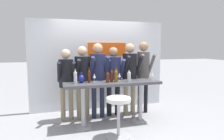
% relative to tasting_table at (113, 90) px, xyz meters
% --- Properties ---
extents(ground_plane, '(40.00, 40.00, 0.00)m').
position_rel_tasting_table_xyz_m(ground_plane, '(0.00, 0.00, -0.77)').
color(ground_plane, '#9E9EA3').
extents(back_wall, '(3.70, 0.12, 2.40)m').
position_rel_tasting_table_xyz_m(back_wall, '(0.00, 1.29, 0.43)').
color(back_wall, silver).
rests_on(back_wall, ground_plane).
extents(tasting_table, '(2.10, 0.51, 0.95)m').
position_rel_tasting_table_xyz_m(tasting_table, '(0.00, 0.00, 0.00)').
color(tasting_table, '#4C4C51').
rests_on(tasting_table, ground_plane).
extents(bar_stool, '(0.48, 0.48, 0.76)m').
position_rel_tasting_table_xyz_m(bar_stool, '(-0.08, -0.63, -0.26)').
color(bar_stool, '#B2B2B7').
rests_on(bar_stool, ground_plane).
extents(person_far_left, '(0.40, 0.51, 1.65)m').
position_rel_tasting_table_xyz_m(person_far_left, '(-0.95, 0.53, 0.25)').
color(person_far_left, gray).
rests_on(person_far_left, ground_plane).
extents(person_left, '(0.48, 0.58, 1.72)m').
position_rel_tasting_table_xyz_m(person_left, '(-0.58, 0.55, 0.29)').
color(person_left, gray).
rests_on(person_left, ground_plane).
extents(person_center_left, '(0.44, 0.55, 1.78)m').
position_rel_tasting_table_xyz_m(person_center_left, '(-0.22, 0.50, 0.34)').
color(person_center_left, '#23283D').
rests_on(person_center_left, ground_plane).
extents(person_center, '(0.48, 0.57, 1.69)m').
position_rel_tasting_table_xyz_m(person_center, '(0.18, 0.56, 0.27)').
color(person_center, black).
rests_on(person_center, ground_plane).
extents(person_center_right, '(0.44, 0.56, 1.78)m').
position_rel_tasting_table_xyz_m(person_center_right, '(0.59, 0.52, 0.34)').
color(person_center_right, gray).
rests_on(person_center_right, ground_plane).
extents(person_right, '(0.39, 0.54, 1.82)m').
position_rel_tasting_table_xyz_m(person_right, '(0.96, 0.53, 0.38)').
color(person_right, black).
rests_on(person_right, ground_plane).
extents(wine_bottle_0, '(0.07, 0.07, 0.32)m').
position_rel_tasting_table_xyz_m(wine_bottle_0, '(-0.80, 0.01, 0.32)').
color(wine_bottle_0, '#B7BCC1').
rests_on(wine_bottle_0, tasting_table).
extents(wine_bottle_1, '(0.06, 0.06, 0.31)m').
position_rel_tasting_table_xyz_m(wine_bottle_1, '(-0.03, 0.02, 0.31)').
color(wine_bottle_1, '#4C1E0F').
rests_on(wine_bottle_1, tasting_table).
extents(wine_bottle_2, '(0.08, 0.08, 0.31)m').
position_rel_tasting_table_xyz_m(wine_bottle_2, '(0.06, -0.02, 0.32)').
color(wine_bottle_2, brown).
rests_on(wine_bottle_2, tasting_table).
extents(wine_bottle_3, '(0.06, 0.06, 0.33)m').
position_rel_tasting_table_xyz_m(wine_bottle_3, '(-0.51, 0.06, 0.32)').
color(wine_bottle_3, '#4C1E0F').
rests_on(wine_bottle_3, tasting_table).
extents(wine_bottle_4, '(0.08, 0.08, 0.25)m').
position_rel_tasting_table_xyz_m(wine_bottle_4, '(-0.13, -0.05, 0.29)').
color(wine_bottle_4, '#4C1E0F').
rests_on(wine_bottle_4, tasting_table).
extents(wine_bottle_5, '(0.08, 0.08, 0.26)m').
position_rel_tasting_table_xyz_m(wine_bottle_5, '(0.34, -0.06, 0.30)').
color(wine_bottle_5, '#B7BCC1').
rests_on(wine_bottle_5, tasting_table).
extents(wine_glass_0, '(0.07, 0.07, 0.18)m').
position_rel_tasting_table_xyz_m(wine_glass_0, '(0.17, 0.09, 0.30)').
color(wine_glass_0, silver).
rests_on(wine_glass_0, tasting_table).
extents(wine_glass_1, '(0.07, 0.07, 0.18)m').
position_rel_tasting_table_xyz_m(wine_glass_1, '(0.93, -0.00, 0.30)').
color(wine_glass_1, silver).
rests_on(wine_glass_1, tasting_table).
extents(wine_glass_2, '(0.07, 0.07, 0.18)m').
position_rel_tasting_table_xyz_m(wine_glass_2, '(-0.38, 0.12, 0.30)').
color(wine_glass_2, silver).
rests_on(wine_glass_2, tasting_table).
extents(decorative_vase, '(0.13, 0.13, 0.22)m').
position_rel_tasting_table_xyz_m(decorative_vase, '(-0.67, 0.08, 0.26)').
color(decorative_vase, navy).
rests_on(decorative_vase, tasting_table).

